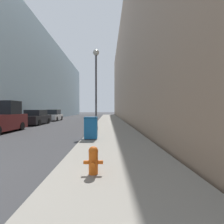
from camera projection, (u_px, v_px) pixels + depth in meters
sidewalk_right at (111, 123)px, 20.88m from camera, size 3.45×60.00×0.12m
building_left_glass at (12, 76)px, 28.40m from camera, size 12.00×60.00×14.03m
building_right_stone at (157, 67)px, 28.93m from camera, size 12.00×60.00×17.40m
fire_hydrant at (93, 159)px, 4.09m from camera, size 0.46×0.34×0.65m
trash_bin at (91, 128)px, 8.99m from camera, size 0.66×0.66×1.13m
lamppost at (96, 78)px, 12.96m from camera, size 0.45×0.45×5.97m
parked_sedan_near at (36, 118)px, 18.92m from camera, size 1.90×4.59×1.59m
parked_sedan_far at (54, 116)px, 25.41m from camera, size 1.80×4.10×1.62m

